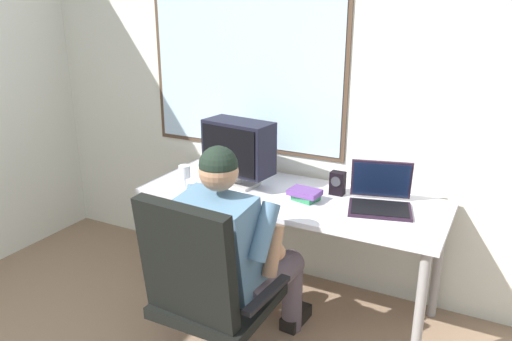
{
  "coord_description": "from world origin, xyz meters",
  "views": [
    {
      "loc": [
        1.05,
        -0.7,
        1.87
      ],
      "look_at": [
        -0.12,
        1.55,
        1.01
      ],
      "focal_mm": 35.54,
      "sensor_mm": 36.0,
      "label": 1
    }
  ],
  "objects_px": {
    "desk_speaker": "(337,183)",
    "crt_monitor": "(238,148)",
    "desk": "(291,207)",
    "laptop": "(380,195)",
    "wine_glass": "(185,173)",
    "office_chair": "(203,286)",
    "person_seated": "(236,250)",
    "book_stack": "(305,194)"
  },
  "relations": [
    {
      "from": "wine_glass",
      "to": "book_stack",
      "type": "relative_size",
      "value": 0.74
    },
    {
      "from": "laptop",
      "to": "book_stack",
      "type": "distance_m",
      "value": 0.43
    },
    {
      "from": "office_chair",
      "to": "desk",
      "type": "bearing_deg",
      "value": 84.77
    },
    {
      "from": "person_seated",
      "to": "desk_speaker",
      "type": "relative_size",
      "value": 8.66
    },
    {
      "from": "desk",
      "to": "book_stack",
      "type": "height_order",
      "value": "book_stack"
    },
    {
      "from": "person_seated",
      "to": "wine_glass",
      "type": "xyz_separation_m",
      "value": [
        -0.59,
        0.39,
        0.21
      ]
    },
    {
      "from": "desk",
      "to": "desk_speaker",
      "type": "height_order",
      "value": "desk_speaker"
    },
    {
      "from": "wine_glass",
      "to": "desk",
      "type": "bearing_deg",
      "value": 15.51
    },
    {
      "from": "person_seated",
      "to": "desk_speaker",
      "type": "xyz_separation_m",
      "value": [
        0.3,
        0.71,
        0.19
      ]
    },
    {
      "from": "wine_glass",
      "to": "book_stack",
      "type": "bearing_deg",
      "value": 10.7
    },
    {
      "from": "desk",
      "to": "person_seated",
      "type": "distance_m",
      "value": 0.58
    },
    {
      "from": "desk_speaker",
      "to": "crt_monitor",
      "type": "bearing_deg",
      "value": -167.6
    },
    {
      "from": "desk",
      "to": "desk_speaker",
      "type": "bearing_deg",
      "value": 30.4
    },
    {
      "from": "office_chair",
      "to": "laptop",
      "type": "relative_size",
      "value": 2.5
    },
    {
      "from": "person_seated",
      "to": "office_chair",
      "type": "bearing_deg",
      "value": -93.65
    },
    {
      "from": "person_seated",
      "to": "laptop",
      "type": "bearing_deg",
      "value": 48.4
    },
    {
      "from": "office_chair",
      "to": "desk_speaker",
      "type": "distance_m",
      "value": 1.08
    },
    {
      "from": "office_chair",
      "to": "person_seated",
      "type": "relative_size",
      "value": 0.84
    },
    {
      "from": "desk_speaker",
      "to": "book_stack",
      "type": "height_order",
      "value": "desk_speaker"
    },
    {
      "from": "person_seated",
      "to": "book_stack",
      "type": "xyz_separation_m",
      "value": [
        0.16,
        0.53,
        0.15
      ]
    },
    {
      "from": "laptop",
      "to": "book_stack",
      "type": "bearing_deg",
      "value": -164.55
    },
    {
      "from": "laptop",
      "to": "desk_speaker",
      "type": "distance_m",
      "value": 0.28
    },
    {
      "from": "desk_speaker",
      "to": "desk",
      "type": "bearing_deg",
      "value": -149.6
    },
    {
      "from": "desk",
      "to": "laptop",
      "type": "height_order",
      "value": "laptop"
    },
    {
      "from": "crt_monitor",
      "to": "desk_speaker",
      "type": "xyz_separation_m",
      "value": [
        0.61,
        0.13,
        -0.17
      ]
    },
    {
      "from": "desk",
      "to": "book_stack",
      "type": "relative_size",
      "value": 9.53
    },
    {
      "from": "office_chair",
      "to": "wine_glass",
      "type": "distance_m",
      "value": 0.93
    },
    {
      "from": "laptop",
      "to": "desk_speaker",
      "type": "height_order",
      "value": "laptop"
    },
    {
      "from": "book_stack",
      "to": "office_chair",
      "type": "bearing_deg",
      "value": -102.49
    },
    {
      "from": "office_chair",
      "to": "laptop",
      "type": "height_order",
      "value": "office_chair"
    },
    {
      "from": "desk",
      "to": "desk_speaker",
      "type": "xyz_separation_m",
      "value": [
        0.24,
        0.14,
        0.15
      ]
    },
    {
      "from": "desk",
      "to": "wine_glass",
      "type": "relative_size",
      "value": 12.89
    },
    {
      "from": "person_seated",
      "to": "book_stack",
      "type": "relative_size",
      "value": 6.41
    },
    {
      "from": "office_chair",
      "to": "wine_glass",
      "type": "relative_size",
      "value": 7.31
    },
    {
      "from": "laptop",
      "to": "desk_speaker",
      "type": "bearing_deg",
      "value": 167.0
    },
    {
      "from": "person_seated",
      "to": "crt_monitor",
      "type": "distance_m",
      "value": 0.75
    },
    {
      "from": "book_stack",
      "to": "desk",
      "type": "bearing_deg",
      "value": 159.73
    },
    {
      "from": "crt_monitor",
      "to": "laptop",
      "type": "xyz_separation_m",
      "value": [
        0.88,
        0.07,
        -0.18
      ]
    },
    {
      "from": "wine_glass",
      "to": "book_stack",
      "type": "distance_m",
      "value": 0.77
    },
    {
      "from": "wine_glass",
      "to": "desk_speaker",
      "type": "bearing_deg",
      "value": 19.81
    },
    {
      "from": "person_seated",
      "to": "crt_monitor",
      "type": "height_order",
      "value": "person_seated"
    },
    {
      "from": "desk",
      "to": "laptop",
      "type": "xyz_separation_m",
      "value": [
        0.51,
        0.08,
        0.15
      ]
    }
  ]
}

